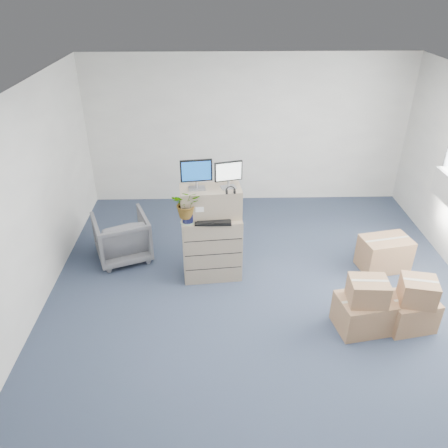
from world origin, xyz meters
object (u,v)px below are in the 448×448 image
Objects in this scene: water_bottle at (213,209)px; potted_plant at (187,207)px; filing_cabinet_lower at (212,246)px; keyboard at (213,222)px; monitor_left at (196,173)px; monitor_right at (228,173)px; office_chair at (122,235)px.

potted_plant is at bearing -153.53° from water_bottle.
filing_cabinet_lower is 1.96× the size of keyboard.
monitor_left reaches higher than monitor_right.
potted_plant reaches higher than water_bottle.
keyboard is 1.08× the size of potted_plant.
keyboard is at bearing -48.59° from monitor_left.
monitor_right is at bearing 46.07° from keyboard.
monitor_left is 1.13× the size of monitor_right.
water_bottle is at bearing -5.75° from monitor_left.
keyboard reaches higher than office_chair.
monitor_right is 1.76× the size of water_bottle.
monitor_right is 0.82× the size of potted_plant.
water_bottle is 1.66m from office_chair.
keyboard is at bearing -148.64° from monitor_right.
water_bottle is at bearing 88.19° from keyboard.
water_bottle is (0.03, 0.03, 0.60)m from filing_cabinet_lower.
office_chair is (-1.41, 0.48, -0.09)m from filing_cabinet_lower.
monitor_right is 0.76× the size of keyboard.
monitor_left is 0.71m from keyboard.
monitor_left reaches higher than office_chair.
water_bottle is at bearing 173.20° from monitor_right.
water_bottle is (0.01, 0.19, 0.09)m from keyboard.
keyboard is (0.03, -0.17, 0.50)m from filing_cabinet_lower.
potted_plant reaches higher than filing_cabinet_lower.
filing_cabinet_lower is 2.12× the size of potted_plant.
keyboard is at bearing 134.47° from office_chair.
filing_cabinet_lower is at bearing -13.18° from monitor_left.
keyboard is at bearing -86.40° from filing_cabinet_lower.
monitor_right is at bearing 6.88° from filing_cabinet_lower.
potted_plant is at bearing -174.47° from monitor_right.
monitor_right reaches higher than water_bottle.
potted_plant is (-0.13, -0.17, -0.42)m from monitor_left.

